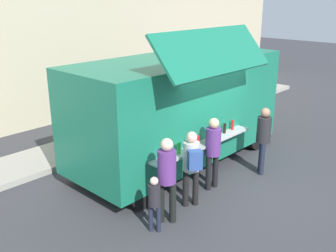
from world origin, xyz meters
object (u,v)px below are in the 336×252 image
food_truck_main (179,107)px  customer_mid_with_backpack (192,162)px  trash_bin (204,100)px  customer_rear_waiting (167,173)px  customer_extra_browsing (263,135)px  customer_front_ordering (213,147)px  child_near_queue (154,199)px

food_truck_main → customer_mid_with_backpack: size_ratio=3.55×
trash_bin → customer_mid_with_backpack: 6.91m
food_truck_main → trash_bin: food_truck_main is taller
food_truck_main → customer_rear_waiting: bearing=-142.7°
customer_mid_with_backpack → customer_rear_waiting: (-0.79, -0.04, 0.03)m
customer_extra_browsing → trash_bin: bearing=-70.6°
customer_mid_with_backpack → food_truck_main: bearing=-7.7°
trash_bin → customer_front_ordering: (-4.61, -3.89, 0.52)m
customer_front_ordering → customer_extra_browsing: bearing=-98.4°
food_truck_main → customer_rear_waiting: 2.98m
customer_mid_with_backpack → customer_extra_browsing: 2.48m
food_truck_main → customer_extra_browsing: 2.24m
trash_bin → child_near_queue: child_near_queue is taller
customer_front_ordering → trash_bin: bearing=-43.4°
food_truck_main → customer_front_ordering: 1.76m
customer_front_ordering → customer_mid_with_backpack: 0.97m
customer_rear_waiting → customer_extra_browsing: 3.27m
customer_mid_with_backpack → child_near_queue: customer_mid_with_backpack is taller
trash_bin → customer_rear_waiting: size_ratio=0.56×
customer_extra_browsing → customer_front_ordering: bearing=40.3°
customer_mid_with_backpack → child_near_queue: 1.24m
customer_front_ordering → customer_rear_waiting: 1.76m
customer_extra_browsing → customer_mid_with_backpack: bearing=49.9°
food_truck_main → trash_bin: size_ratio=5.95×
food_truck_main → customer_front_ordering: size_ratio=3.47×
trash_bin → customer_mid_with_backpack: bearing=-143.8°
trash_bin → child_near_queue: (-6.75, -4.17, 0.18)m
customer_extra_browsing → child_near_queue: bearing=53.2°
food_truck_main → customer_mid_with_backpack: 2.39m
customer_rear_waiting → child_near_queue: (-0.40, -0.06, -0.38)m
customer_rear_waiting → food_truck_main: bearing=-4.5°
child_near_queue → customer_extra_browsing: bearing=-36.4°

